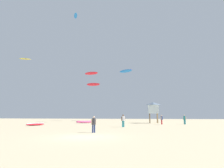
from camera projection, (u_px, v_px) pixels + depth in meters
The scene contains 13 objects.
ground_plane at pixel (85, 137), 14.31m from camera, with size 120.00×120.00×0.00m, color beige.
person_foreground at pixel (94, 123), 17.76m from camera, with size 0.46×0.35×1.55m.
person_midground at pixel (162, 119), 32.45m from camera, with size 0.36×0.47×1.61m.
person_left at pixel (123, 120), 25.68m from camera, with size 0.50×0.38×1.70m.
person_right at pixel (185, 119), 32.65m from camera, with size 0.45×0.39×1.65m.
kite_grounded_near at pixel (35, 124), 29.10m from camera, with size 2.26×3.14×0.40m.
kite_grounded_mid at pixel (85, 122), 37.65m from camera, with size 3.66×2.79×0.47m.
lifeguard_tower at pixel (153, 108), 37.68m from camera, with size 2.30×2.30×4.15m.
kite_aloft_0 at pixel (91, 73), 44.52m from camera, with size 3.63×1.91×0.79m.
kite_aloft_1 at pixel (76, 16), 44.34m from camera, with size 1.71×2.72×0.37m.
kite_aloft_2 at pixel (126, 71), 53.04m from camera, with size 4.26×3.24×0.88m.
kite_aloft_3 at pixel (25, 59), 41.57m from camera, with size 2.47×1.53×0.37m.
kite_aloft_4 at pixel (93, 84), 54.77m from camera, with size 4.01×1.25×1.00m.
Camera 1 is at (4.14, -14.34, 1.71)m, focal length 29.95 mm.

